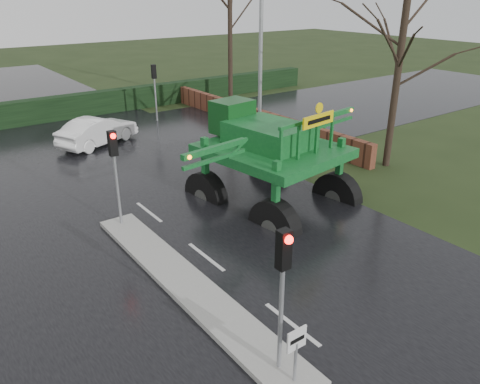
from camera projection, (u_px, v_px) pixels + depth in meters
ground at (292, 325)px, 11.75m from camera, size 140.00×140.00×0.00m
road_main at (127, 195)px, 19.13m from camera, size 14.00×80.00×0.02m
road_cross at (78, 157)px, 23.56m from camera, size 80.00×12.00×0.02m
median_island at (186, 284)px, 13.22m from camera, size 1.20×10.00×0.16m
hedge_row at (33, 112)px, 29.18m from camera, size 44.00×0.90×1.50m
brick_wall at (244, 115)px, 29.04m from camera, size 0.40×20.00×1.20m
keep_left_sign at (296, 347)px, 9.51m from camera, size 0.50×0.07×1.35m
traffic_signal_near at (283, 272)px, 9.26m from camera, size 0.26×0.33×3.52m
traffic_signal_mid at (114, 158)px, 15.54m from camera, size 0.26×0.33×3.52m
traffic_signal_far at (154, 80)px, 29.04m from camera, size 0.26×0.33×3.52m
street_light_right at (256, 29)px, 22.69m from camera, size 3.85×0.30×10.00m
tree_right_near at (400, 53)px, 20.37m from camera, size 5.60×5.60×9.64m
tree_right_far at (230, 10)px, 31.75m from camera, size 7.00×7.00×12.05m
crop_sprayer at (271, 160)px, 15.73m from camera, size 9.31×6.36×5.24m
white_sedan at (99, 145)px, 25.40m from camera, size 4.83×3.29×1.51m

